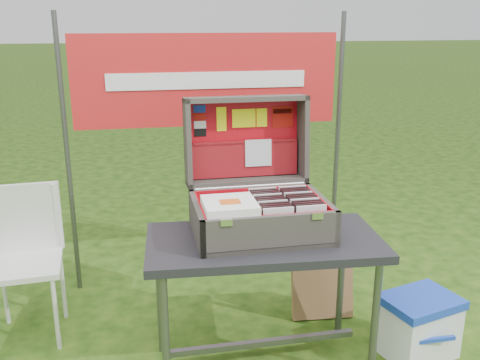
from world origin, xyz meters
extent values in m
cube|color=#28282D|center=(0.11, 0.09, 0.66)|extent=(1.12, 0.61, 0.04)
cylinder|color=#59595B|center=(-0.37, -0.12, 0.32)|extent=(0.04, 0.04, 0.64)
cylinder|color=#59595B|center=(0.59, -0.12, 0.32)|extent=(0.04, 0.04, 0.64)
cylinder|color=#59595B|center=(-0.37, 0.30, 0.32)|extent=(0.04, 0.04, 0.64)
cylinder|color=#59595B|center=(0.59, 0.30, 0.32)|extent=(0.04, 0.04, 0.64)
cube|color=#59595B|center=(0.11, 0.09, 0.12)|extent=(0.93, 0.03, 0.03)
cube|color=#47443D|center=(0.11, 0.15, 0.69)|extent=(0.62, 0.44, 0.02)
cube|color=#47443D|center=(0.11, -0.06, 0.76)|extent=(0.62, 0.02, 0.17)
cube|color=#47443D|center=(0.11, 0.36, 0.76)|extent=(0.62, 0.02, 0.17)
cube|color=#47443D|center=(-0.19, 0.15, 0.76)|extent=(0.02, 0.44, 0.17)
cube|color=#47443D|center=(0.41, 0.15, 0.76)|extent=(0.02, 0.44, 0.17)
cube|color=red|center=(0.11, 0.15, 0.70)|extent=(0.57, 0.40, 0.01)
cube|color=silver|center=(-0.09, -0.07, 0.83)|extent=(0.05, 0.01, 0.03)
cube|color=silver|center=(0.31, -0.07, 0.83)|extent=(0.05, 0.01, 0.03)
cylinder|color=silver|center=(0.11, 0.37, 0.84)|extent=(0.56, 0.02, 0.02)
cube|color=#47443D|center=(0.11, 0.55, 1.05)|extent=(0.62, 0.06, 0.45)
cube|color=#47443D|center=(0.11, 0.49, 1.27)|extent=(0.62, 0.17, 0.04)
cube|color=#47443D|center=(0.11, 0.46, 0.85)|extent=(0.62, 0.17, 0.04)
cube|color=#47443D|center=(-0.19, 0.48, 1.06)|extent=(0.02, 0.20, 0.46)
cube|color=#47443D|center=(0.41, 0.48, 1.06)|extent=(0.02, 0.20, 0.46)
cube|color=red|center=(0.11, 0.53, 1.05)|extent=(0.57, 0.04, 0.39)
cube|color=red|center=(0.11, -0.04, 0.77)|extent=(0.57, 0.01, 0.14)
cube|color=red|center=(0.11, 0.35, 0.77)|extent=(0.57, 0.01, 0.14)
cube|color=red|center=(-0.18, 0.15, 0.77)|extent=(0.01, 0.40, 0.14)
cube|color=red|center=(0.39, 0.15, 0.77)|extent=(0.01, 0.40, 0.14)
cube|color=maroon|center=(0.11, 0.50, 0.95)|extent=(0.55, 0.05, 0.18)
cube|color=maroon|center=(0.11, 0.51, 1.04)|extent=(0.54, 0.02, 0.02)
cube|color=silver|center=(0.17, 0.49, 0.99)|extent=(0.14, 0.02, 0.14)
cube|color=#1933B2|center=(-0.12, 0.54, 1.22)|extent=(0.06, 0.01, 0.04)
cube|color=#A7120B|center=(-0.12, 0.54, 1.18)|extent=(0.06, 0.01, 0.04)
cube|color=white|center=(-0.12, 0.53, 1.14)|extent=(0.06, 0.01, 0.04)
cube|color=black|center=(-0.12, 0.53, 1.10)|extent=(0.06, 0.01, 0.04)
cube|color=yellow|center=(-0.01, 0.53, 1.16)|extent=(0.05, 0.01, 0.12)
cube|color=yellow|center=(0.11, 0.53, 1.16)|extent=(0.12, 0.01, 0.09)
cube|color=yellow|center=(0.20, 0.53, 1.16)|extent=(0.06, 0.01, 0.09)
cube|color=#A7120B|center=(0.31, 0.53, 1.16)|extent=(0.11, 0.01, 0.11)
cube|color=black|center=(0.31, 0.54, 1.19)|extent=(0.10, 0.01, 0.02)
cube|color=silver|center=(0.15, -0.02, 0.79)|extent=(0.14, 0.01, 0.16)
cube|color=black|center=(0.15, 0.00, 0.79)|extent=(0.14, 0.01, 0.16)
cube|color=black|center=(0.15, 0.03, 0.79)|extent=(0.14, 0.01, 0.16)
cube|color=black|center=(0.15, 0.05, 0.79)|extent=(0.14, 0.01, 0.16)
cube|color=silver|center=(0.15, 0.08, 0.79)|extent=(0.14, 0.01, 0.16)
cube|color=black|center=(0.15, 0.10, 0.79)|extent=(0.14, 0.01, 0.16)
cube|color=black|center=(0.15, 0.13, 0.79)|extent=(0.14, 0.01, 0.16)
cube|color=black|center=(0.15, 0.15, 0.79)|extent=(0.14, 0.01, 0.16)
cube|color=silver|center=(0.15, 0.17, 0.79)|extent=(0.14, 0.01, 0.16)
cube|color=black|center=(0.15, 0.20, 0.79)|extent=(0.14, 0.01, 0.16)
cube|color=black|center=(0.15, 0.22, 0.79)|extent=(0.14, 0.01, 0.16)
cube|color=black|center=(0.15, 0.25, 0.79)|extent=(0.14, 0.01, 0.16)
cube|color=silver|center=(0.15, 0.27, 0.79)|extent=(0.14, 0.01, 0.16)
cube|color=silver|center=(0.30, -0.02, 0.79)|extent=(0.14, 0.01, 0.16)
cube|color=black|center=(0.30, 0.00, 0.79)|extent=(0.14, 0.01, 0.16)
cube|color=black|center=(0.30, 0.03, 0.79)|extent=(0.14, 0.01, 0.16)
cube|color=black|center=(0.30, 0.05, 0.79)|extent=(0.14, 0.01, 0.16)
cube|color=silver|center=(0.30, 0.08, 0.79)|extent=(0.14, 0.01, 0.16)
cube|color=black|center=(0.30, 0.10, 0.79)|extent=(0.14, 0.01, 0.16)
cube|color=black|center=(0.30, 0.13, 0.79)|extent=(0.14, 0.01, 0.16)
cube|color=black|center=(0.30, 0.15, 0.79)|extent=(0.14, 0.01, 0.16)
cube|color=silver|center=(0.30, 0.17, 0.79)|extent=(0.14, 0.01, 0.16)
cube|color=black|center=(0.30, 0.20, 0.79)|extent=(0.14, 0.01, 0.16)
cube|color=black|center=(0.30, 0.22, 0.79)|extent=(0.14, 0.01, 0.16)
cube|color=black|center=(0.30, 0.25, 0.79)|extent=(0.14, 0.01, 0.16)
cube|color=silver|center=(0.30, 0.27, 0.79)|extent=(0.14, 0.01, 0.16)
cube|color=white|center=(-0.05, 0.07, 0.85)|extent=(0.23, 0.23, 0.00)
cube|color=white|center=(-0.05, 0.07, 0.85)|extent=(0.23, 0.23, 0.00)
cube|color=white|center=(-0.05, 0.07, 0.86)|extent=(0.23, 0.23, 0.00)
cube|color=white|center=(-0.05, 0.07, 0.86)|extent=(0.23, 0.23, 0.00)
cube|color=white|center=(-0.05, 0.07, 0.87)|extent=(0.23, 0.23, 0.00)
cube|color=white|center=(-0.05, 0.07, 0.87)|extent=(0.23, 0.23, 0.00)
cube|color=white|center=(-0.05, 0.07, 0.88)|extent=(0.23, 0.23, 0.00)
cube|color=#D85919|center=(-0.05, 0.06, 0.88)|extent=(0.09, 0.07, 0.00)
cube|color=white|center=(0.91, 0.03, 0.14)|extent=(0.40, 0.34, 0.28)
cube|color=#193FB6|center=(0.91, 0.03, 0.30)|extent=(0.42, 0.36, 0.04)
cube|color=#193FB6|center=(0.91, -0.12, 0.17)|extent=(0.22, 0.02, 0.02)
cube|color=silver|center=(-1.05, 0.59, 0.41)|extent=(0.39, 0.39, 0.03)
cube|color=silver|center=(-1.05, 0.76, 0.62)|extent=(0.37, 0.06, 0.39)
cylinder|color=silver|center=(-0.90, 0.43, 0.21)|extent=(0.02, 0.02, 0.41)
cylinder|color=silver|center=(-1.21, 0.74, 0.21)|extent=(0.02, 0.02, 0.41)
cylinder|color=silver|center=(-0.90, 0.74, 0.21)|extent=(0.02, 0.02, 0.41)
cylinder|color=silver|center=(-0.90, 0.76, 0.61)|extent=(0.02, 0.02, 0.39)
cube|color=#865F42|center=(0.56, 0.48, 0.18)|extent=(0.36, 0.16, 0.37)
cylinder|color=#59595B|center=(-0.85, 1.10, 0.85)|extent=(0.03, 0.03, 1.70)
cylinder|color=#59595B|center=(0.85, 1.10, 0.85)|extent=(0.03, 0.03, 1.70)
cube|color=red|center=(0.00, 1.09, 1.30)|extent=(1.60, 0.02, 0.55)
cube|color=white|center=(0.00, 1.08, 1.30)|extent=(1.20, 0.00, 0.10)
camera|label=1|loc=(-0.45, -2.13, 1.65)|focal=40.00mm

